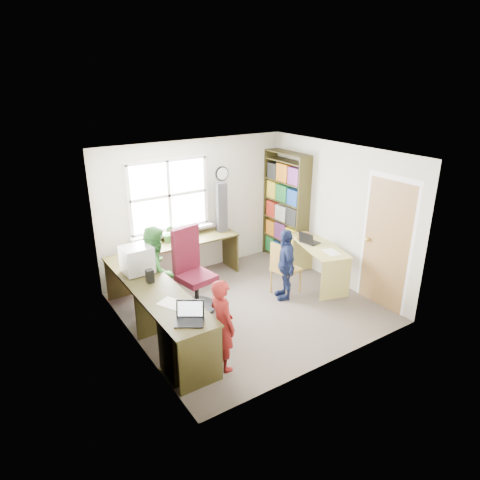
{
  "coord_description": "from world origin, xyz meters",
  "views": [
    {
      "loc": [
        -3.34,
        -4.84,
        3.42
      ],
      "look_at": [
        0.0,
        0.25,
        1.05
      ],
      "focal_mm": 32.0,
      "sensor_mm": 36.0,
      "label": 1
    }
  ],
  "objects_px": {
    "bookshelf": "(285,210)",
    "laptop_right": "(308,240)",
    "l_desk": "(180,313)",
    "laptop_left": "(190,317)",
    "right_desk": "(320,257)",
    "cd_tower": "(221,207)",
    "swivel_chair": "(192,275)",
    "potted_plant": "(168,234)",
    "crt_monitor": "(137,260)",
    "person_green": "(157,270)",
    "wooden_chair": "(284,267)",
    "person_red": "(222,325)",
    "person_navy": "(285,264)"
  },
  "relations": [
    {
      "from": "bookshelf",
      "to": "cd_tower",
      "type": "xyz_separation_m",
      "value": [
        -1.25,
        0.28,
        0.2
      ]
    },
    {
      "from": "crt_monitor",
      "to": "cd_tower",
      "type": "relative_size",
      "value": 0.46
    },
    {
      "from": "bookshelf",
      "to": "laptop_left",
      "type": "bearing_deg",
      "value": -145.78
    },
    {
      "from": "right_desk",
      "to": "person_navy",
      "type": "distance_m",
      "value": 0.82
    },
    {
      "from": "l_desk",
      "to": "crt_monitor",
      "type": "bearing_deg",
      "value": 102.84
    },
    {
      "from": "right_desk",
      "to": "person_green",
      "type": "relative_size",
      "value": 0.95
    },
    {
      "from": "cd_tower",
      "to": "potted_plant",
      "type": "bearing_deg",
      "value": -172.1
    },
    {
      "from": "person_green",
      "to": "person_navy",
      "type": "bearing_deg",
      "value": -81.27
    },
    {
      "from": "right_desk",
      "to": "person_navy",
      "type": "xyz_separation_m",
      "value": [
        -0.82,
        -0.07,
        0.09
      ]
    },
    {
      "from": "laptop_right",
      "to": "person_green",
      "type": "distance_m",
      "value": 2.65
    },
    {
      "from": "person_green",
      "to": "potted_plant",
      "type": "bearing_deg",
      "value": -4.43
    },
    {
      "from": "right_desk",
      "to": "cd_tower",
      "type": "height_order",
      "value": "cd_tower"
    },
    {
      "from": "wooden_chair",
      "to": "laptop_right",
      "type": "relative_size",
      "value": 2.64
    },
    {
      "from": "cd_tower",
      "to": "person_red",
      "type": "relative_size",
      "value": 0.75
    },
    {
      "from": "bookshelf",
      "to": "person_green",
      "type": "relative_size",
      "value": 1.53
    },
    {
      "from": "cd_tower",
      "to": "laptop_left",
      "type": "bearing_deg",
      "value": -119.24
    },
    {
      "from": "bookshelf",
      "to": "crt_monitor",
      "type": "relative_size",
      "value": 5.03
    },
    {
      "from": "crt_monitor",
      "to": "cd_tower",
      "type": "distance_m",
      "value": 2.11
    },
    {
      "from": "swivel_chair",
      "to": "cd_tower",
      "type": "relative_size",
      "value": 1.43
    },
    {
      "from": "swivel_chair",
      "to": "potted_plant",
      "type": "height_order",
      "value": "swivel_chair"
    },
    {
      "from": "l_desk",
      "to": "laptop_left",
      "type": "bearing_deg",
      "value": -104.73
    },
    {
      "from": "wooden_chair",
      "to": "crt_monitor",
      "type": "distance_m",
      "value": 2.34
    },
    {
      "from": "crt_monitor",
      "to": "laptop_right",
      "type": "xyz_separation_m",
      "value": [
        2.92,
        -0.37,
        -0.21
      ]
    },
    {
      "from": "cd_tower",
      "to": "person_red",
      "type": "height_order",
      "value": "cd_tower"
    },
    {
      "from": "crt_monitor",
      "to": "person_green",
      "type": "height_order",
      "value": "person_green"
    },
    {
      "from": "laptop_right",
      "to": "cd_tower",
      "type": "height_order",
      "value": "cd_tower"
    },
    {
      "from": "crt_monitor",
      "to": "potted_plant",
      "type": "distance_m",
      "value": 1.22
    },
    {
      "from": "person_navy",
      "to": "potted_plant",
      "type": "bearing_deg",
      "value": -116.23
    },
    {
      "from": "person_green",
      "to": "bookshelf",
      "type": "bearing_deg",
      "value": -49.77
    },
    {
      "from": "right_desk",
      "to": "wooden_chair",
      "type": "height_order",
      "value": "wooden_chair"
    },
    {
      "from": "l_desk",
      "to": "wooden_chair",
      "type": "distance_m",
      "value": 2.04
    },
    {
      "from": "cd_tower",
      "to": "person_green",
      "type": "xyz_separation_m",
      "value": [
        -1.6,
        -0.78,
        -0.51
      ]
    },
    {
      "from": "l_desk",
      "to": "bookshelf",
      "type": "xyz_separation_m",
      "value": [
        2.96,
        1.47,
        0.55
      ]
    },
    {
      "from": "wooden_chair",
      "to": "crt_monitor",
      "type": "height_order",
      "value": "crt_monitor"
    },
    {
      "from": "crt_monitor",
      "to": "potted_plant",
      "type": "height_order",
      "value": "crt_monitor"
    },
    {
      "from": "l_desk",
      "to": "person_red",
      "type": "xyz_separation_m",
      "value": [
        0.21,
        -0.74,
        0.14
      ]
    },
    {
      "from": "laptop_left",
      "to": "person_green",
      "type": "height_order",
      "value": "person_green"
    },
    {
      "from": "bookshelf",
      "to": "laptop_right",
      "type": "distance_m",
      "value": 1.01
    },
    {
      "from": "l_desk",
      "to": "potted_plant",
      "type": "distance_m",
      "value": 1.94
    },
    {
      "from": "laptop_right",
      "to": "bookshelf",
      "type": "bearing_deg",
      "value": -24.33
    },
    {
      "from": "l_desk",
      "to": "laptop_left",
      "type": "height_order",
      "value": "laptop_left"
    },
    {
      "from": "person_green",
      "to": "right_desk",
      "type": "bearing_deg",
      "value": -73.71
    },
    {
      "from": "laptop_right",
      "to": "person_red",
      "type": "height_order",
      "value": "person_red"
    },
    {
      "from": "bookshelf",
      "to": "laptop_right",
      "type": "xyz_separation_m",
      "value": [
        -0.24,
        -0.94,
        -0.26
      ]
    },
    {
      "from": "swivel_chair",
      "to": "laptop_right",
      "type": "relative_size",
      "value": 3.73
    },
    {
      "from": "bookshelf",
      "to": "person_red",
      "type": "bearing_deg",
      "value": -141.17
    },
    {
      "from": "laptop_right",
      "to": "right_desk",
      "type": "bearing_deg",
      "value": -171.6
    },
    {
      "from": "l_desk",
      "to": "laptop_left",
      "type": "relative_size",
      "value": 6.96
    },
    {
      "from": "person_navy",
      "to": "bookshelf",
      "type": "bearing_deg",
      "value": 164.63
    },
    {
      "from": "laptop_left",
      "to": "potted_plant",
      "type": "bearing_deg",
      "value": 104.63
    }
  ]
}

